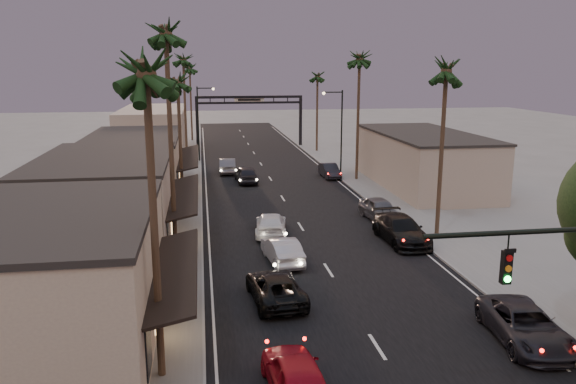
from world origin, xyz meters
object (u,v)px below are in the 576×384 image
object	(u,v)px
palm_ra	(447,64)
oncoming_red	(296,376)
palm_ld	(183,56)
oncoming_silver	(282,250)
palm_lb	(165,27)
curbside_black	(401,230)
arch	(249,108)
curbside_near	(525,325)
palm_lc	(177,77)
palm_rb	(360,55)
streetlight_right	(339,127)
oncoming_pickup	(275,287)
streetlight_left	(200,118)
palm_far	(190,66)
palm_la	(145,61)
palm_rc	(318,73)

from	to	relation	value
palm_ra	oncoming_red	size ratio (longest dim) A/B	2.80
palm_ld	oncoming_silver	xyz separation A→B (m)	(6.19, -34.27, -11.66)
palm_lb	curbside_black	bearing A→B (deg)	5.45
palm_ld	curbside_black	xyz separation A→B (m)	(14.44, -31.62, -11.56)
arch	oncoming_silver	size ratio (longest dim) A/B	3.33
palm_lb	curbside_near	distance (m)	23.13
curbside_near	palm_lb	bearing A→B (deg)	145.91
arch	palm_lc	world-z (taller)	palm_lc
palm_lc	palm_rb	bearing A→B (deg)	24.94
arch	oncoming_silver	world-z (taller)	arch
streetlight_right	palm_lc	xyz separation A→B (m)	(-15.52, -9.00, 5.14)
oncoming_pickup	oncoming_silver	xyz separation A→B (m)	(1.12, 5.50, 0.04)
streetlight_left	palm_rb	distance (m)	22.07
palm_rb	palm_far	bearing A→B (deg)	116.43
streetlight_left	palm_far	size ratio (longest dim) A/B	0.68
streetlight_left	oncoming_red	xyz separation A→B (m)	(3.03, -51.00, -4.52)
palm_lb	palm_lc	xyz separation A→B (m)	(0.00, 14.00, -2.92)
streetlight_right	oncoming_pickup	bearing A→B (deg)	-109.34
streetlight_right	oncoming_red	size ratio (longest dim) A/B	1.91
palm_lb	streetlight_right	bearing A→B (deg)	55.99
palm_la	palm_lb	xyz separation A→B (m)	(-0.00, 13.00, 1.94)
streetlight_right	curbside_near	xyz separation A→B (m)	(-0.72, -35.51, -4.57)
streetlight_left	palm_la	size ratio (longest dim) A/B	0.68
palm_ra	palm_lc	bearing A→B (deg)	145.10
palm_lc	arch	bearing A→B (deg)	75.80
streetlight_left	palm_far	world-z (taller)	palm_far
streetlight_right	streetlight_left	world-z (taller)	same
palm_lc	oncoming_silver	distance (m)	19.13
palm_ra	palm_rc	world-z (taller)	palm_ra
palm_lc	palm_ra	xyz separation A→B (m)	(17.20, -12.00, 0.97)
palm_ra	palm_rb	size ratio (longest dim) A/B	0.93
streetlight_right	palm_lb	xyz separation A→B (m)	(-15.52, -23.00, 8.06)
palm_far	oncoming_red	world-z (taller)	palm_far
oncoming_red	curbside_near	size ratio (longest dim) A/B	0.87
palm_ld	oncoming_red	distance (m)	49.61
arch	palm_ld	distance (m)	18.61
arch	streetlight_right	distance (m)	25.94
palm_ld	oncoming_silver	bearing A→B (deg)	-79.76
palm_lb	palm_far	world-z (taller)	palm_lb
streetlight_right	curbside_black	distance (m)	22.11
palm_rc	curbside_near	xyz separation A→B (m)	(-2.40, -54.51, -9.72)
streetlight_right	streetlight_left	distance (m)	18.99
palm_far	curbside_black	xyz separation A→B (m)	(14.14, -54.62, -10.59)
palm_ra	streetlight_right	bearing A→B (deg)	94.57
palm_rc	oncoming_red	size ratio (longest dim) A/B	2.58
palm_far	palm_ra	bearing A→B (deg)	-72.62
palm_lb	oncoming_silver	world-z (taller)	palm_lb
oncoming_red	curbside_black	size ratio (longest dim) A/B	0.80
oncoming_silver	palm_la	bearing A→B (deg)	55.27
palm_la	palm_lb	world-z (taller)	palm_lb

